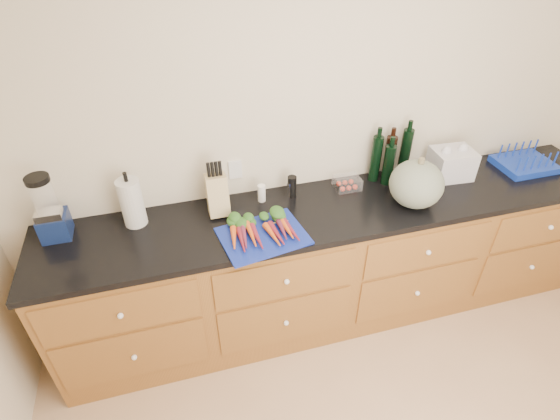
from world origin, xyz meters
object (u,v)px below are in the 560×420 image
object	(u,v)px
knife_block	(217,195)
dish_rack	(525,162)
blender_appliance	(49,211)
squash	(416,184)
cutting_board	(263,236)
carrots	(261,227)
paper_towel	(132,203)
tomato_box	(347,183)

from	to	relation	value
knife_block	dish_rack	distance (m)	2.12
blender_appliance	squash	bearing A→B (deg)	-7.21
knife_block	cutting_board	bearing A→B (deg)	-56.68
carrots	paper_towel	distance (m)	0.74
cutting_board	blender_appliance	bearing A→B (deg)	163.84
knife_block	dish_rack	world-z (taller)	knife_block
paper_towel	tomato_box	bearing A→B (deg)	0.44
squash	blender_appliance	distance (m)	2.07
squash	dish_rack	bearing A→B (deg)	10.72
blender_appliance	tomato_box	bearing A→B (deg)	0.40
carrots	dish_rack	xyz separation A→B (m)	(1.92, 0.20, 0.00)
cutting_board	tomato_box	size ratio (longest dim) A/B	2.88
blender_appliance	tomato_box	distance (m)	1.74
carrots	knife_block	world-z (taller)	knife_block
cutting_board	squash	xyz separation A→B (m)	(0.96, 0.06, 0.14)
blender_appliance	tomato_box	size ratio (longest dim) A/B	2.40
squash	blender_appliance	world-z (taller)	blender_appliance
cutting_board	dish_rack	bearing A→B (deg)	7.12
blender_appliance	tomato_box	xyz separation A→B (m)	(1.74, 0.01, -0.13)
carrots	knife_block	xyz separation A→B (m)	(-0.20, 0.26, 0.09)
tomato_box	dish_rack	size ratio (longest dim) A/B	0.44
paper_towel	carrots	bearing A→B (deg)	-22.24
paper_towel	dish_rack	world-z (taller)	paper_towel
carrots	tomato_box	world-z (taller)	tomato_box
tomato_box	dish_rack	distance (m)	1.29
carrots	squash	bearing A→B (deg)	0.83
cutting_board	blender_appliance	distance (m)	1.15
dish_rack	knife_block	bearing A→B (deg)	178.38
carrots	squash	world-z (taller)	squash
blender_appliance	carrots	bearing A→B (deg)	-14.03
squash	dish_rack	world-z (taller)	squash
dish_rack	carrots	bearing A→B (deg)	-174.17
cutting_board	carrots	distance (m)	0.05
carrots	blender_appliance	size ratio (longest dim) A/B	1.00
carrots	squash	xyz separation A→B (m)	(0.96, 0.01, 0.11)
cutting_board	carrots	xyz separation A→B (m)	(0.00, 0.04, 0.03)
squash	tomato_box	world-z (taller)	squash
carrots	knife_block	distance (m)	0.33
cutting_board	carrots	size ratio (longest dim) A/B	1.19
tomato_box	squash	bearing A→B (deg)	-40.44
blender_appliance	paper_towel	xyz separation A→B (m)	(0.42, 0.00, -0.03)
knife_block	tomato_box	xyz separation A→B (m)	(0.84, 0.03, -0.08)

